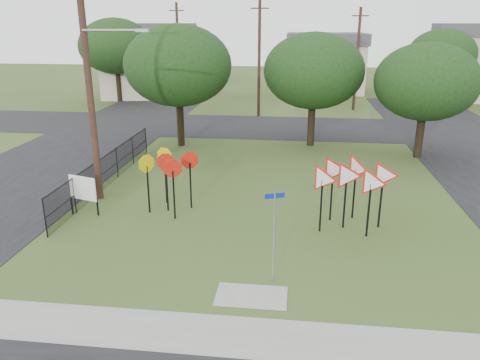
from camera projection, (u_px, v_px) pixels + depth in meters
The scene contains 22 objects.
ground at pixel (258, 256), 15.36m from camera, with size 140.00×140.00×0.00m, color #31481B.
sidewalk at pixel (244, 337), 11.40m from camera, with size 30.00×1.60×0.02m, color gray.
street_left at pixel (59, 160), 26.12m from camera, with size 8.00×50.00×0.02m, color black.
street_far at pixel (281, 127), 34.16m from camera, with size 60.00×8.00×0.02m, color black.
curb_pad at pixel (251, 296), 13.10m from camera, with size 2.00×1.20×0.02m, color gray.
street_name_sign at pixel (274, 232), 13.35m from camera, with size 0.54×0.24×2.79m.
stop_sign_cluster at pixel (168, 168), 18.56m from camera, with size 2.17×1.94×2.43m.
yield_sign_cluster at pixel (352, 178), 17.00m from camera, with size 3.31×2.30×2.61m.
info_board at pixel (83, 190), 18.33m from camera, with size 1.24×0.43×1.61m.
utility_pole_main at pixel (90, 77), 18.74m from camera, with size 3.55×0.33×10.00m.
far_pole_a at pixel (259, 58), 36.68m from camera, with size 1.40×0.24×9.00m.
far_pole_b at pixel (357, 59), 39.61m from camera, with size 1.40×0.24×8.50m.
far_pole_c at pixel (178, 53), 43.24m from camera, with size 1.40×0.24×9.00m.
fence_run at pixel (108, 169), 21.85m from camera, with size 0.05×11.55×1.50m.
house_left at pixel (150, 60), 47.76m from camera, with size 10.58×8.88×7.20m.
house_mid at pixel (325, 62), 51.51m from camera, with size 8.40×8.40×6.20m.
house_right at pixel (471, 61), 46.00m from camera, with size 8.30×8.30×7.20m.
tree_near_left at pixel (178, 66), 27.65m from camera, with size 6.40×6.40×7.27m.
tree_near_mid at pixel (314, 71), 27.78m from camera, with size 6.00×6.00×6.80m.
tree_near_right at pixel (426, 82), 25.32m from camera, with size 5.60×5.60×6.33m.
tree_far_left at pixel (115, 46), 43.74m from camera, with size 6.80×6.80×7.73m.
tree_far_right at pixel (442, 54), 42.40m from camera, with size 6.00×6.00×6.80m.
Camera 1 is at (1.05, -13.72, 7.29)m, focal length 35.00 mm.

